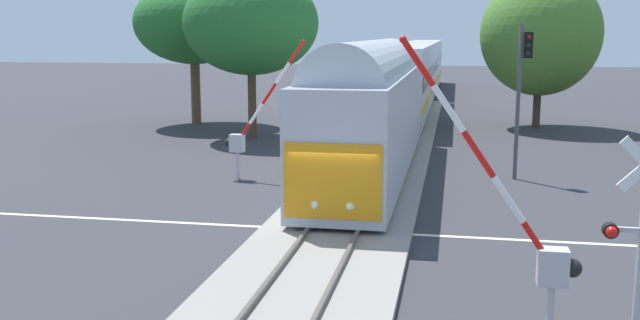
{
  "coord_description": "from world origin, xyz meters",
  "views": [
    {
      "loc": [
        3.29,
        -20.32,
        5.77
      ],
      "look_at": [
        -0.65,
        0.59,
        2.0
      ],
      "focal_mm": 40.48,
      "sensor_mm": 36.0,
      "label": 1
    }
  ],
  "objects_px": {
    "commuter_train": "(408,77)",
    "crossing_gate_near": "(536,241)",
    "traffic_signal_far_side": "(523,77)",
    "oak_behind_train": "(251,23)",
    "elm_centre_background": "(541,34)",
    "pine_left_background": "(194,23)",
    "crossing_gate_far": "(244,132)"
  },
  "relations": [
    {
      "from": "commuter_train",
      "to": "elm_centre_background",
      "type": "relative_size",
      "value": 7.13
    },
    {
      "from": "traffic_signal_far_side",
      "to": "elm_centre_background",
      "type": "xyz_separation_m",
      "value": [
        2.35,
        16.44,
        1.62
      ]
    },
    {
      "from": "crossing_gate_near",
      "to": "pine_left_background",
      "type": "xyz_separation_m",
      "value": [
        -17.74,
        29.86,
        4.43
      ]
    },
    {
      "from": "crossing_gate_far",
      "to": "elm_centre_background",
      "type": "xyz_separation_m",
      "value": [
        13.07,
        18.42,
        3.8
      ]
    },
    {
      "from": "commuter_train",
      "to": "crossing_gate_near",
      "type": "distance_m",
      "value": 37.48
    },
    {
      "from": "crossing_gate_far",
      "to": "elm_centre_background",
      "type": "bearing_deg",
      "value": 54.65
    },
    {
      "from": "elm_centre_background",
      "to": "traffic_signal_far_side",
      "type": "bearing_deg",
      "value": -98.13
    },
    {
      "from": "commuter_train",
      "to": "traffic_signal_far_side",
      "type": "distance_m",
      "value": 22.34
    },
    {
      "from": "commuter_train",
      "to": "pine_left_background",
      "type": "distance_m",
      "value": 15.25
    },
    {
      "from": "crossing_gate_far",
      "to": "oak_behind_train",
      "type": "distance_m",
      "value": 12.43
    },
    {
      "from": "oak_behind_train",
      "to": "commuter_train",
      "type": "bearing_deg",
      "value": 57.56
    },
    {
      "from": "crossing_gate_far",
      "to": "pine_left_background",
      "type": "bearing_deg",
      "value": 116.25
    },
    {
      "from": "pine_left_background",
      "to": "crossing_gate_near",
      "type": "bearing_deg",
      "value": -59.28
    },
    {
      "from": "traffic_signal_far_side",
      "to": "commuter_train",
      "type": "bearing_deg",
      "value": 105.14
    },
    {
      "from": "commuter_train",
      "to": "crossing_gate_near",
      "type": "bearing_deg",
      "value": -82.56
    },
    {
      "from": "commuter_train",
      "to": "crossing_gate_near",
      "type": "height_order",
      "value": "crossing_gate_near"
    },
    {
      "from": "commuter_train",
      "to": "crossing_gate_far",
      "type": "height_order",
      "value": "crossing_gate_far"
    },
    {
      "from": "crossing_gate_near",
      "to": "oak_behind_train",
      "type": "distance_m",
      "value": 28.27
    },
    {
      "from": "crossing_gate_far",
      "to": "traffic_signal_far_side",
      "type": "distance_m",
      "value": 11.12
    },
    {
      "from": "crossing_gate_near",
      "to": "traffic_signal_far_side",
      "type": "relative_size",
      "value": 0.94
    },
    {
      "from": "commuter_train",
      "to": "traffic_signal_far_side",
      "type": "relative_size",
      "value": 10.98
    },
    {
      "from": "elm_centre_background",
      "to": "pine_left_background",
      "type": "bearing_deg",
      "value": -173.98
    },
    {
      "from": "commuter_train",
      "to": "oak_behind_train",
      "type": "relative_size",
      "value": 7.35
    },
    {
      "from": "commuter_train",
      "to": "traffic_signal_far_side",
      "type": "height_order",
      "value": "traffic_signal_far_side"
    },
    {
      "from": "crossing_gate_far",
      "to": "elm_centre_background",
      "type": "relative_size",
      "value": 0.59
    },
    {
      "from": "oak_behind_train",
      "to": "elm_centre_background",
      "type": "distance_m",
      "value": 17.49
    },
    {
      "from": "oak_behind_train",
      "to": "pine_left_background",
      "type": "height_order",
      "value": "oak_behind_train"
    },
    {
      "from": "crossing_gate_far",
      "to": "pine_left_background",
      "type": "distance_m",
      "value": 18.62
    },
    {
      "from": "crossing_gate_near",
      "to": "elm_centre_background",
      "type": "height_order",
      "value": "elm_centre_background"
    },
    {
      "from": "commuter_train",
      "to": "elm_centre_background",
      "type": "bearing_deg",
      "value": -31.88
    },
    {
      "from": "commuter_train",
      "to": "crossing_gate_near",
      "type": "xyz_separation_m",
      "value": [
        4.85,
        -37.16,
        -0.8
      ]
    },
    {
      "from": "crossing_gate_far",
      "to": "elm_centre_background",
      "type": "height_order",
      "value": "elm_centre_background"
    }
  ]
}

